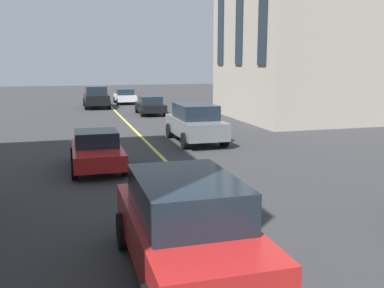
# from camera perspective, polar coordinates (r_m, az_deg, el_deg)

# --- Properties ---
(lane_centre_line) EXTENTS (80.00, 0.16, 0.01)m
(lane_centre_line) POSITION_cam_1_polar(r_m,az_deg,el_deg) (17.93, -3.95, -1.78)
(lane_centre_line) COLOR #D8C64C
(lane_centre_line) RESTS_ON ground_plane
(car_grey_near) EXTENTS (4.70, 2.14, 1.88)m
(car_grey_near) POSITION_cam_1_polar(r_m,az_deg,el_deg) (21.20, 0.45, 2.83)
(car_grey_near) COLOR slate
(car_grey_near) RESTS_ON ground_plane
(car_red_trailing) EXTENTS (3.90, 1.89, 1.40)m
(car_red_trailing) POSITION_cam_1_polar(r_m,az_deg,el_deg) (16.26, -12.44, -0.80)
(car_red_trailing) COLOR #B21E1E
(car_red_trailing) RESTS_ON ground_plane
(car_black_oncoming) EXTENTS (3.90, 1.89, 1.40)m
(car_black_oncoming) POSITION_cam_1_polar(r_m,az_deg,el_deg) (32.82, -5.51, 5.10)
(car_black_oncoming) COLOR black
(car_black_oncoming) RESTS_ON ground_plane
(car_black_parked_a) EXTENTS (4.70, 2.14, 1.88)m
(car_black_parked_a) POSITION_cam_1_polar(r_m,az_deg,el_deg) (38.55, -12.53, 6.12)
(car_black_parked_a) COLOR black
(car_black_parked_a) RESTS_ON ground_plane
(car_red_parked_b) EXTENTS (4.70, 2.14, 1.88)m
(car_red_parked_b) POSITION_cam_1_polar(r_m,az_deg,el_deg) (7.91, -0.79, -10.80)
(car_red_parked_b) COLOR #B21E1E
(car_red_parked_b) RESTS_ON ground_plane
(car_white_far) EXTENTS (3.90, 1.89, 1.40)m
(car_white_far) POSITION_cam_1_polar(r_m,az_deg,el_deg) (42.04, -8.84, 6.24)
(car_white_far) COLOR silver
(car_white_far) RESTS_ON ground_plane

